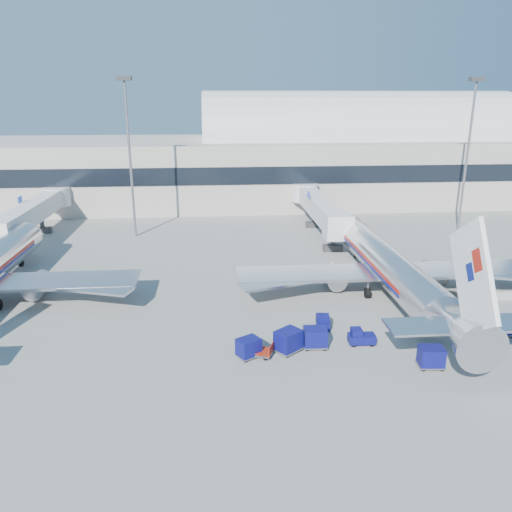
{
  "coord_description": "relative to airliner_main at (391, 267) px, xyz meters",
  "views": [
    {
      "loc": [
        -8.07,
        -43.21,
        19.82
      ],
      "look_at": [
        -3.95,
        6.0,
        4.06
      ],
      "focal_mm": 35.0,
      "sensor_mm": 36.0,
      "label": 1
    }
  ],
  "objects": [
    {
      "name": "cart_open_red",
      "position": [
        -14.8,
        -12.19,
        -2.54
      ],
      "size": [
        2.4,
        2.06,
        0.54
      ],
      "rotation": [
        0.0,
        0.0,
        -0.37
      ],
      "color": "slate",
      "rests_on": "ground"
    },
    {
      "name": "jetbridge_near",
      "position": [
        -2.4,
        26.3,
        1.0
      ],
      "size": [
        4.4,
        27.5,
        6.25
      ],
      "color": "silver",
      "rests_on": "ground"
    },
    {
      "name": "cart_train_a",
      "position": [
        -10.1,
        -11.12,
        -2.0
      ],
      "size": [
        2.02,
        1.57,
        1.74
      ],
      "rotation": [
        0.0,
        0.0,
        -0.03
      ],
      "color": "#0B0D53",
      "rests_on": "ground"
    },
    {
      "name": "ground",
      "position": [
        -10.0,
        -4.51,
        -2.93
      ],
      "size": [
        260.0,
        260.0,
        0.0
      ],
      "primitive_type": "plane",
      "color": "gray",
      "rests_on": "ground"
    },
    {
      "name": "tug_right",
      "position": [
        2.51,
        -6.9,
        -2.21
      ],
      "size": [
        2.68,
        2.25,
        1.57
      ],
      "rotation": [
        0.0,
        0.0,
        -0.52
      ],
      "color": "#0B0D53",
      "rests_on": "ground"
    },
    {
      "name": "tug_left",
      "position": [
        -8.72,
        -7.59,
        -2.24
      ],
      "size": [
        1.47,
        2.44,
        1.5
      ],
      "rotation": [
        0.0,
        0.0,
        1.43
      ],
      "color": "#0B0D53",
      "rests_on": "ground"
    },
    {
      "name": "barrier_mid",
      "position": [
        11.3,
        -2.51,
        -2.48
      ],
      "size": [
        3.0,
        0.55,
        0.9
      ],
      "primitive_type": "cube",
      "color": "#9E9E96",
      "rests_on": "ground"
    },
    {
      "name": "cart_solo_far",
      "position": [
        6.59,
        -10.24,
        -2.0
      ],
      "size": [
        1.99,
        1.54,
        1.73
      ],
      "rotation": [
        0.0,
        0.0,
        0.02
      ],
      "color": "#0B0D53",
      "rests_on": "ground"
    },
    {
      "name": "jetbridge_mid",
      "position": [
        -44.4,
        26.3,
        1.0
      ],
      "size": [
        4.4,
        27.5,
        6.25
      ],
      "color": "silver",
      "rests_on": "ground"
    },
    {
      "name": "cart_solo_near",
      "position": [
        -1.89,
        -15.01,
        -2.03
      ],
      "size": [
        2.03,
        1.62,
        1.68
      ],
      "rotation": [
        0.0,
        0.0,
        -0.09
      ],
      "color": "#0B0D53",
      "rests_on": "ground"
    },
    {
      "name": "mast_west",
      "position": [
        -30.0,
        25.49,
        11.87
      ],
      "size": [
        2.0,
        1.2,
        22.6
      ],
      "color": "slate",
      "rests_on": "ground"
    },
    {
      "name": "cart_train_b",
      "position": [
        -12.42,
        -11.63,
        -1.93
      ],
      "size": [
        2.66,
        2.58,
        1.86
      ],
      "rotation": [
        0.0,
        0.0,
        0.67
      ],
      "color": "#0B0D53",
      "rests_on": "ground"
    },
    {
      "name": "cart_train_c",
      "position": [
        -15.7,
        -12.28,
        -2.07
      ],
      "size": [
        2.28,
        2.14,
        1.61
      ],
      "rotation": [
        0.0,
        0.0,
        0.55
      ],
      "color": "#0B0D53",
      "rests_on": "ground"
    },
    {
      "name": "airliner_main",
      "position": [
        0.0,
        0.0,
        0.0
      ],
      "size": [
        32.0,
        37.26,
        12.07
      ],
      "color": "silver",
      "rests_on": "ground"
    },
    {
      "name": "barrier_near",
      "position": [
        8.0,
        -2.51,
        -2.48
      ],
      "size": [
        3.0,
        0.55,
        0.9
      ],
      "primitive_type": "cube",
      "color": "#9E9E96",
      "rests_on": "ground"
    },
    {
      "name": "tug_lead",
      "position": [
        -6.19,
        -10.88,
        -2.27
      ],
      "size": [
        2.25,
        1.17,
        1.45
      ],
      "rotation": [
        0.0,
        0.0,
        -0.02
      ],
      "color": "#0B0D53",
      "rests_on": "ground"
    },
    {
      "name": "mast_east",
      "position": [
        20.0,
        25.49,
        11.87
      ],
      "size": [
        2.0,
        1.2,
        22.6
      ],
      "color": "slate",
      "rests_on": "ground"
    },
    {
      "name": "terminal",
      "position": [
        -23.6,
        51.46,
        4.6
      ],
      "size": [
        170.0,
        28.15,
        21.0
      ],
      "color": "#B2AA9E",
      "rests_on": "ground"
    }
  ]
}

